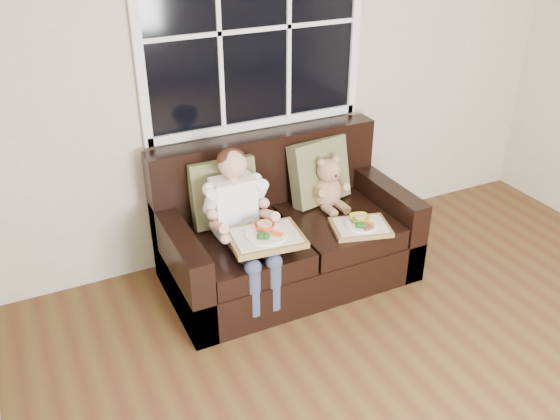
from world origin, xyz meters
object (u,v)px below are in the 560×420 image
child (240,212)px  teddy_bear (328,186)px  loveseat (285,236)px  tray_right (360,226)px  tray_left (266,236)px

child → teddy_bear: size_ratio=2.33×
loveseat → tray_right: size_ratio=3.83×
tray_left → teddy_bear: bearing=36.3°
loveseat → child: 0.53m
child → tray_right: (0.78, -0.23, -0.18)m
tray_right → teddy_bear: bearing=110.3°
child → tray_left: 0.25m
loveseat → child: size_ratio=1.85×
teddy_bear → tray_right: size_ratio=0.89×
loveseat → tray_left: loveseat is taller
teddy_bear → tray_right: (0.03, -0.39, -0.13)m
loveseat → tray_left: bearing=-131.2°
teddy_bear → tray_left: size_ratio=0.81×
tray_right → tray_left: bearing=-164.9°
loveseat → child: (-0.38, -0.12, 0.35)m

